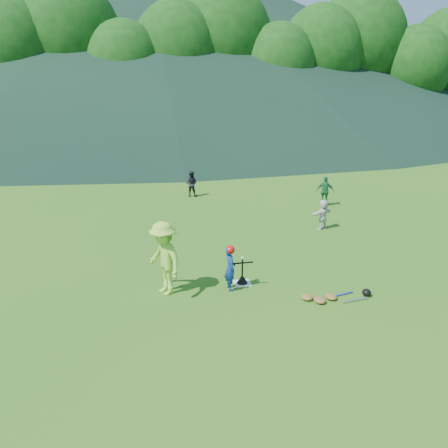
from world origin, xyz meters
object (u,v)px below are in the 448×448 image
fielder_c (325,191)px  fielder_d (323,214)px  batter_child (230,268)px  equipment_pile (331,297)px  home_plate (242,283)px  adult_coach (164,258)px  batting_tee (242,279)px  fielder_b (191,184)px

fielder_c → fielder_d: fielder_c is taller
batter_child → equipment_pile: 2.64m
fielder_c → fielder_d: bearing=90.7°
home_plate → batter_child: size_ratio=0.38×
home_plate → fielder_c: fielder_c is taller
adult_coach → batting_tee: bearing=67.6°
fielder_c → home_plate: bearing=78.1°
batter_child → equipment_pile: (2.36, -1.05, -0.53)m
fielder_c → equipment_pile: fielder_c is taller
home_plate → equipment_pile: equipment_pile is taller
batter_child → equipment_pile: bearing=-119.0°
fielder_c → batting_tee: (-5.43, -7.03, -0.52)m
fielder_d → home_plate: bearing=21.1°
fielder_d → batting_tee: (-4.01, -4.00, -0.43)m
adult_coach → equipment_pile: size_ratio=1.06×
adult_coach → equipment_pile: (4.03, -1.16, -0.89)m
batting_tee → fielder_b: bearing=90.7°
fielder_b → fielder_c: (5.55, -2.85, 0.04)m
fielder_b → fielder_d: fielder_b is taller
adult_coach → batting_tee: (2.06, 0.15, -0.82)m
fielder_b → batter_child: bearing=111.1°
adult_coach → fielder_d: (6.07, 4.15, -0.40)m
home_plate → adult_coach: (-2.06, -0.15, 0.94)m
batter_child → fielder_d: (4.40, 4.26, -0.04)m
fielder_c → batter_child: bearing=77.2°
batter_child → fielder_d: batter_child is taller
adult_coach → fielder_d: size_ratio=1.72×
adult_coach → fielder_b: size_ratio=1.57×
adult_coach → equipment_pile: 4.29m
fielder_d → batting_tee: bearing=21.1°
fielder_b → fielder_c: fielder_c is taller
batter_child → fielder_b: size_ratio=0.97×
adult_coach → equipment_pile: bearing=47.4°
adult_coach → fielder_b: bearing=142.5°
fielder_b → batting_tee: size_ratio=1.79×
batter_child → fielder_c: 9.33m
fielder_c → fielder_b: bearing=-1.5°
batter_child → fielder_d: 6.13m
fielder_c → fielder_d: size_ratio=1.18×
equipment_pile → batter_child: bearing=156.1°
home_plate → batter_child: bearing=-146.0°
batting_tee → equipment_pile: bearing=-33.6°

